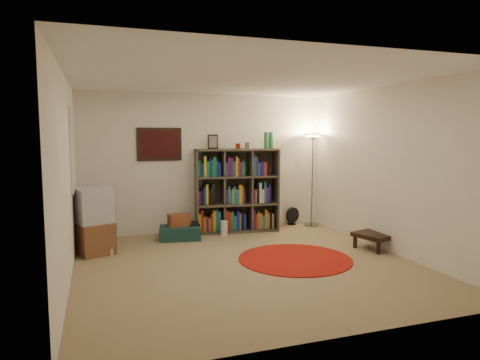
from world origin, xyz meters
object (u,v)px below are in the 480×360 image
object	(u,v)px
floor_lamp	(313,149)
side_table	(376,235)
tv_stand	(93,221)
suitcase	(180,233)
bookshelf	(235,192)
floor_fan	(292,216)

from	to	relation	value
floor_lamp	side_table	bearing A→B (deg)	-85.71
tv_stand	suitcase	xyz separation A→B (m)	(1.39, 0.40, -0.36)
bookshelf	floor_fan	xyz separation A→B (m)	(1.23, 0.17, -0.56)
floor_lamp	tv_stand	xyz separation A→B (m)	(-4.02, -0.66, -1.02)
floor_lamp	floor_fan	distance (m)	1.37
bookshelf	tv_stand	world-z (taller)	bookshelf
bookshelf	floor_fan	world-z (taller)	bookshelf
floor_fan	tv_stand	xyz separation A→B (m)	(-3.71, -0.85, 0.30)
floor_lamp	bookshelf	bearing A→B (deg)	178.84
suitcase	side_table	world-z (taller)	side_table
floor_lamp	suitcase	bearing A→B (deg)	-174.34
side_table	floor_fan	bearing A→B (deg)	102.61
tv_stand	suitcase	world-z (taller)	tv_stand
floor_lamp	floor_fan	world-z (taller)	floor_lamp
floor_fan	suitcase	bearing A→B (deg)	171.00
tv_stand	floor_lamp	bearing A→B (deg)	-11.03
bookshelf	side_table	distance (m)	2.57
tv_stand	side_table	bearing A→B (deg)	-36.11
tv_stand	suitcase	bearing A→B (deg)	-4.39
bookshelf	floor_lamp	xyz separation A→B (m)	(1.55, -0.03, 0.76)
floor_fan	suitcase	world-z (taller)	floor_fan
bookshelf	floor_fan	bearing A→B (deg)	14.20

